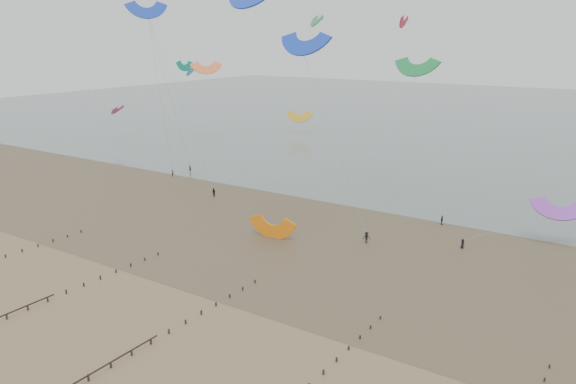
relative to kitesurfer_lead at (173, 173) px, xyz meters
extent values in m
plane|color=brown|center=(47.34, -48.87, -0.77)|extent=(500.00, 500.00, 0.00)
plane|color=#475654|center=(47.34, 151.13, -0.74)|extent=(500.00, 500.00, 0.00)
plane|color=#473A28|center=(47.34, -13.87, -0.76)|extent=(500.00, 500.00, 0.00)
ellipsoid|color=slate|center=(29.34, -26.87, -0.76)|extent=(23.60, 14.36, 0.01)
ellipsoid|color=slate|center=(59.34, -10.87, -0.76)|extent=(33.64, 18.32, 0.01)
ellipsoid|color=slate|center=(7.34, -8.87, -0.76)|extent=(26.95, 14.22, 0.01)
cube|color=black|center=(15.34, -50.03, -0.52)|extent=(0.16, 0.16, 0.59)
cube|color=black|center=(15.34, -47.40, -0.54)|extent=(0.16, 0.16, 0.57)
cube|color=black|center=(15.34, -44.77, -0.55)|extent=(0.16, 0.16, 0.54)
cube|color=black|center=(15.34, -42.14, -0.57)|extent=(0.16, 0.16, 0.51)
cube|color=black|center=(15.34, -39.51, -0.58)|extent=(0.16, 0.16, 0.48)
cube|color=black|center=(15.34, -36.87, -0.60)|extent=(0.16, 0.16, 0.45)
cube|color=black|center=(33.34, -60.56, -0.46)|extent=(0.16, 0.16, 0.71)
cube|color=black|center=(33.34, -57.93, -0.48)|extent=(0.16, 0.16, 0.68)
cube|color=black|center=(33.34, -55.30, -0.49)|extent=(0.16, 0.16, 0.65)
cube|color=black|center=(33.34, -52.66, -0.51)|extent=(0.16, 0.16, 0.62)
cube|color=black|center=(33.34, -50.03, -0.52)|extent=(0.16, 0.16, 0.59)
cube|color=black|center=(33.34, -47.40, -0.54)|extent=(0.16, 0.16, 0.57)
cube|color=black|center=(33.34, -44.77, -0.55)|extent=(0.16, 0.16, 0.54)
cube|color=black|center=(33.34, -42.14, -0.57)|extent=(0.16, 0.16, 0.51)
cube|color=black|center=(33.34, -39.51, -0.58)|extent=(0.16, 0.16, 0.48)
cube|color=black|center=(33.34, -36.87, -0.60)|extent=(0.16, 0.16, 0.45)
cube|color=black|center=(51.34, -63.19, -0.45)|extent=(0.16, 0.16, 0.74)
cube|color=black|center=(51.34, -60.56, -0.46)|extent=(0.16, 0.16, 0.71)
cube|color=black|center=(51.34, -57.93, -0.48)|extent=(0.16, 0.16, 0.68)
cube|color=black|center=(51.34, -55.30, -0.49)|extent=(0.16, 0.16, 0.65)
cube|color=black|center=(51.34, -52.66, -0.51)|extent=(0.16, 0.16, 0.62)
cube|color=black|center=(51.34, -50.03, -0.52)|extent=(0.16, 0.16, 0.59)
cube|color=black|center=(51.34, -47.40, -0.54)|extent=(0.16, 0.16, 0.57)
cube|color=black|center=(51.34, -44.77, -0.55)|extent=(0.16, 0.16, 0.54)
cube|color=black|center=(51.34, -42.14, -0.57)|extent=(0.16, 0.16, 0.51)
cube|color=black|center=(51.34, -39.51, -0.58)|extent=(0.16, 0.16, 0.48)
cube|color=black|center=(51.34, -36.87, -0.60)|extent=(0.16, 0.16, 0.45)
cube|color=black|center=(69.34, -50.03, -0.52)|extent=(0.16, 0.16, 0.59)
cube|color=black|center=(69.34, -47.40, -0.54)|extent=(0.16, 0.16, 0.57)
cube|color=black|center=(69.34, -44.77, -0.55)|extent=(0.16, 0.16, 0.54)
cube|color=black|center=(69.34, -42.14, -0.57)|extent=(0.16, 0.16, 0.51)
cube|color=black|center=(69.34, -39.51, -0.58)|extent=(0.16, 0.16, 0.48)
cube|color=black|center=(69.34, -36.87, -0.60)|extent=(0.16, 0.16, 0.45)
cube|color=black|center=(87.34, -39.51, -0.58)|extent=(0.16, 0.16, 0.48)
cube|color=black|center=(87.34, -36.87, -0.60)|extent=(0.16, 0.16, 0.45)
imported|color=black|center=(0.00, 0.00, 0.00)|extent=(0.66, 0.55, 1.54)
imported|color=black|center=(64.07, 0.21, 0.05)|extent=(0.44, 0.98, 1.64)
imported|color=black|center=(57.10, -15.18, 0.16)|extent=(1.37, 1.08, 1.86)
imported|color=black|center=(70.42, -9.07, -0.01)|extent=(0.86, 0.87, 1.52)
imported|color=black|center=(19.46, -8.05, 0.11)|extent=(0.97, 0.83, 1.75)
imported|color=black|center=(0.18, 5.69, 0.04)|extent=(0.62, 0.43, 1.62)
camera|label=1|loc=(92.56, -91.47, 30.60)|focal=35.00mm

